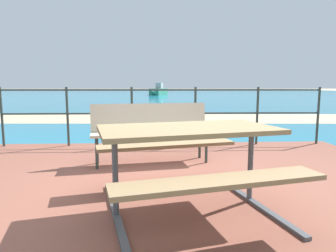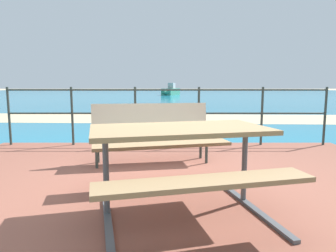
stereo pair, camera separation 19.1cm
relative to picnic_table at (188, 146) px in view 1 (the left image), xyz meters
The scene contains 8 objects.
ground_plane 0.85m from the picnic_table, 102.18° to the left, with size 240.00×240.00×0.00m, color tan.
patio_paving 0.82m from the picnic_table, 102.18° to the left, with size 6.40×5.20×0.06m, color brown.
sea_water 40.55m from the picnic_table, 90.17° to the left, with size 90.00×90.00×0.01m, color teal.
beach_strip 8.05m from the picnic_table, 90.84° to the left, with size 54.00×3.05×0.01m, color tan.
picnic_table is the anchor object (origin of this frame).
park_bench 1.73m from the picnic_table, 101.46° to the left, with size 1.74×0.70×0.85m.
railing_fence 2.94m from the picnic_table, 92.29° to the left, with size 5.94×0.04×1.09m.
boat_near 35.74m from the picnic_table, 89.60° to the left, with size 2.48×5.04×1.54m.
Camera 1 is at (-0.17, -3.10, 1.16)m, focal length 31.68 mm.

